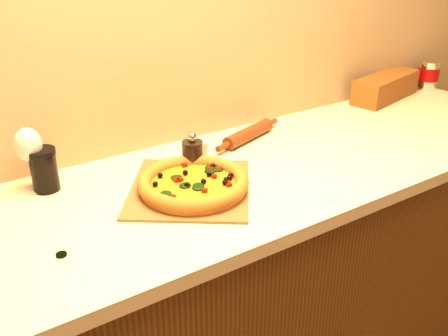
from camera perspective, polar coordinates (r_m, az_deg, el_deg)
cabinet at (r=1.70m, az=-2.53°, el=-16.14°), size 2.80×0.65×0.86m
countertop at (r=1.44m, az=-2.86°, el=-2.66°), size 2.84×0.68×0.04m
pizza_peel at (r=1.43m, az=-3.85°, el=-2.00°), size 0.48×0.51×0.01m
pizza at (r=1.39m, az=-3.53°, el=-1.73°), size 0.31×0.31×0.04m
bottle_cap at (r=1.19m, az=-18.10°, el=-9.39°), size 0.03×0.03×0.01m
pepper_grinder at (r=1.51m, az=-3.62°, el=1.58°), size 0.06×0.06×0.12m
rolling_pin at (r=1.73m, az=2.80°, el=3.91°), size 0.33×0.13×0.05m
coffee_canister at (r=2.49m, az=22.28°, el=9.84°), size 0.09×0.09×0.13m
bread_bag at (r=2.28m, az=17.99°, el=8.79°), size 0.39×0.20×0.10m
wine_glass at (r=1.45m, az=-21.45°, el=2.29°), size 0.08×0.08×0.19m
dark_jar at (r=1.47m, az=-19.87°, el=-0.18°), size 0.08×0.08×0.12m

